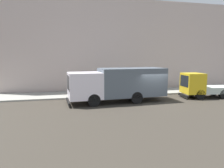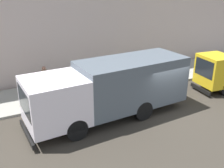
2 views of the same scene
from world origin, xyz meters
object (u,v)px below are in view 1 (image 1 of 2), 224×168
Objects in this scene: large_utility_truck at (118,83)px; pedestrian_walking at (86,85)px; traffic_cone_orange at (72,93)px; street_sign_post at (122,81)px; small_flatbed_truck at (203,86)px.

large_utility_truck reaches higher than pedestrian_walking.
large_utility_truck is at bearing 22.91° from pedestrian_walking.
traffic_cone_orange is 0.27× the size of street_sign_post.
traffic_cone_orange is at bearing -46.77° from pedestrian_walking.
large_utility_truck is 8.61m from small_flatbed_truck.
large_utility_truck is 1.52× the size of small_flatbed_truck.
street_sign_post is at bearing -25.20° from large_utility_truck.
small_flatbed_truck reaches higher than pedestrian_walking.
small_flatbed_truck is at bearing 63.24° from pedestrian_walking.
small_flatbed_truck is at bearing -109.81° from street_sign_post.
street_sign_post reaches higher than pedestrian_walking.
street_sign_post is (-0.42, -4.99, 1.11)m from traffic_cone_orange.
traffic_cone_orange is at bearing 85.22° from street_sign_post.
large_utility_truck is 5.29× the size of pedestrian_walking.
pedestrian_walking is 2.36m from traffic_cone_orange.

